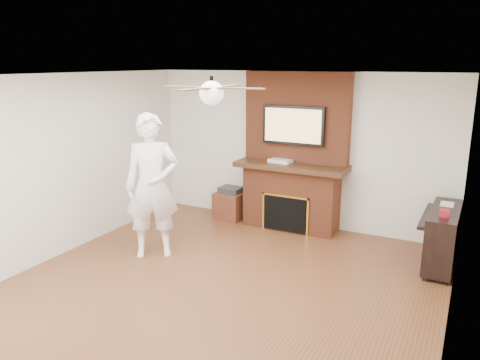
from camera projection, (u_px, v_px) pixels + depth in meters
The scene contains 11 objects.
room_shell at pixel (213, 190), 5.22m from camera, with size 5.36×5.86×2.86m.
fireplace at pixel (293, 168), 7.49m from camera, with size 1.78×0.64×2.50m.
tv at pixel (293, 125), 7.28m from camera, with size 1.00×0.08×0.60m.
ceiling_fan at pixel (212, 92), 4.96m from camera, with size 1.21×1.21×0.31m.
person at pixel (152, 186), 6.38m from camera, with size 0.73×0.49×1.99m, color white.
side_table at pixel (231, 204), 8.10m from camera, with size 0.51×0.51×0.55m.
piano at pixel (442, 236), 6.14m from camera, with size 0.47×1.21×0.88m.
cable_box at pixel (280, 161), 7.46m from camera, with size 0.37×0.21×0.05m, color silver.
candle_orange at pixel (280, 226), 7.54m from camera, with size 0.07×0.07×0.13m, color #ED531B.
candle_green at pixel (280, 226), 7.57m from camera, with size 0.07×0.07×0.10m, color #358438.
candle_blue at pixel (299, 229), 7.46m from camera, with size 0.06×0.06×0.09m, color #345C9D.
Camera 1 is at (2.55, -4.35, 2.65)m, focal length 35.00 mm.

